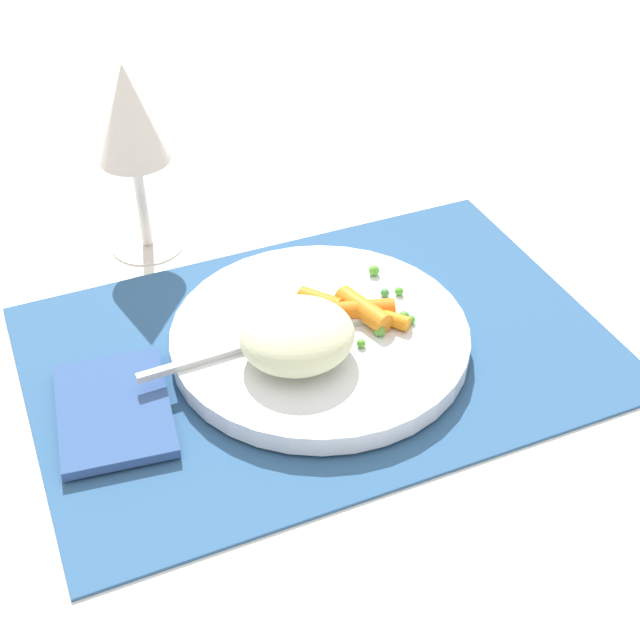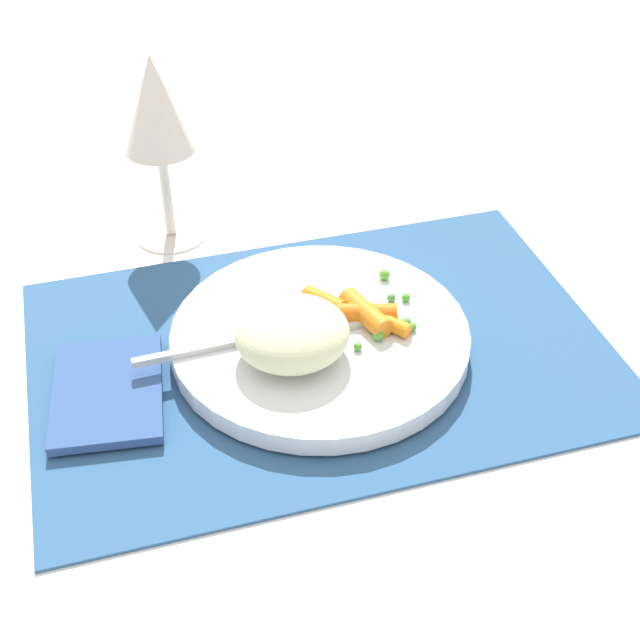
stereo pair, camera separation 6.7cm
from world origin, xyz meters
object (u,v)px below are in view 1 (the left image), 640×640
object	(u,v)px
plate	(320,338)
fork	(289,336)
carrot_portion	(357,309)
rice_mound	(297,335)
wine_glass	(130,121)
napkin	(114,409)

from	to	relation	value
plate	fork	size ratio (longest dim) A/B	1.18
plate	carrot_portion	distance (m)	0.04
rice_mound	fork	bearing A→B (deg)	85.38
plate	rice_mound	xyz separation A→B (m)	(-0.03, -0.02, 0.03)
wine_glass	napkin	distance (m)	0.26
wine_glass	napkin	xyz separation A→B (m)	(-0.08, -0.22, -0.12)
rice_mound	napkin	size ratio (longest dim) A/B	0.77
carrot_portion	wine_glass	world-z (taller)	wine_glass
wine_glass	plate	bearing A→B (deg)	-66.17
fork	napkin	size ratio (longest dim) A/B	1.76
fork	wine_glass	xyz separation A→B (m)	(-0.06, 0.21, 0.10)
fork	napkin	world-z (taller)	fork
plate	wine_glass	world-z (taller)	wine_glass
rice_mound	wine_glass	xyz separation A→B (m)	(-0.06, 0.23, 0.09)
carrot_portion	fork	distance (m)	0.06
fork	wine_glass	distance (m)	0.24
napkin	plate	bearing A→B (deg)	3.66
carrot_portion	wine_glass	bearing A→B (deg)	121.71
plate	wine_glass	xyz separation A→B (m)	(-0.09, 0.21, 0.12)
carrot_portion	fork	world-z (taller)	carrot_portion
fork	wine_glass	size ratio (longest dim) A/B	1.12
wine_glass	napkin	world-z (taller)	wine_glass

